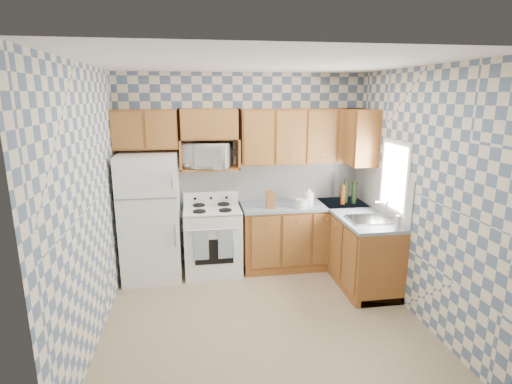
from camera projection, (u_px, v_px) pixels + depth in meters
The scene contains 30 objects.
floor at pixel (262, 317), 4.44m from camera, with size 3.40×3.40×0.00m, color #7C6D4F.
back_wall at pixel (243, 171), 5.65m from camera, with size 3.40×0.02×2.70m, color slate.
right_wall at pixel (415, 194), 4.38m from camera, with size 0.02×3.20×2.70m, color slate.
backsplash_back at pixel (271, 181), 5.74m from camera, with size 2.60×0.01×0.56m, color white.
backsplash_right at pixel (380, 190), 5.18m from camera, with size 0.01×1.60×0.56m, color white.
refrigerator at pixel (151, 217), 5.25m from camera, with size 0.75×0.70×1.68m, color silver.
stove_body at pixel (213, 241), 5.49m from camera, with size 0.76×0.65×0.90m, color silver.
cooktop at pixel (212, 209), 5.38m from camera, with size 0.76×0.65×0.03m, color silver.
backguard at pixel (211, 197), 5.62m from camera, with size 0.76×0.08×0.17m, color silver.
dish_towel_left at pixel (201, 245), 5.11m from camera, with size 0.19×0.03×0.40m, color navy.
dish_towel_right at pixel (225, 244), 5.16m from camera, with size 0.19×0.03×0.40m, color navy.
base_cabinets_back at pixel (303, 236), 5.71m from camera, with size 1.75×0.60×0.88m, color brown.
base_cabinets_right at pixel (355, 246), 5.31m from camera, with size 0.60×1.60×0.88m, color brown.
countertop_back at pixel (304, 205), 5.59m from camera, with size 1.77×0.63×0.04m, color slate.
countertop_right at pixel (357, 213), 5.20m from camera, with size 0.63×1.60×0.04m, color slate.
upper_cabinets_back at pixel (304, 136), 5.50m from camera, with size 1.75×0.33×0.74m, color brown.
upper_cabinets_fridge at pixel (145, 129), 5.15m from camera, with size 0.82×0.33×0.50m, color brown.
upper_cabinets_right at pixel (358, 137), 5.43m from camera, with size 0.33×0.70×0.74m, color brown.
microwave_shelf at pixel (210, 168), 5.40m from camera, with size 0.80×0.33×0.03m, color brown.
microwave at pixel (208, 155), 5.34m from camera, with size 0.60×0.41×0.33m, color silver.
sink at pixel (369, 220), 4.86m from camera, with size 0.48×0.40×0.03m, color #B7B7BC.
window at pixel (394, 177), 4.78m from camera, with size 0.02×0.66×0.86m, color white.
bottle_0 at pixel (346, 192), 5.62m from camera, with size 0.07×0.07×0.31m, color black.
bottle_1 at pixel (354, 193), 5.58m from camera, with size 0.07×0.07×0.29m, color black.
bottle_2 at pixel (355, 192), 5.69m from camera, with size 0.07×0.07×0.27m, color #5B2E0D.
bottle_3 at pixel (343, 195), 5.54m from camera, with size 0.07×0.07×0.25m, color #5B2E0D.
knife_block at pixel (270, 199), 5.35m from camera, with size 0.11×0.11×0.24m, color brown.
electric_kettle at pixel (309, 199), 5.51m from camera, with size 0.14×0.14×0.18m, color silver.
food_containers at pixel (301, 204), 5.37m from camera, with size 0.18×0.18×0.12m, color beige, non-canonical shape.
soap_bottle at pixel (398, 223), 4.48m from camera, with size 0.06×0.06×0.17m, color beige.
Camera 1 is at (-0.69, -3.92, 2.41)m, focal length 28.00 mm.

